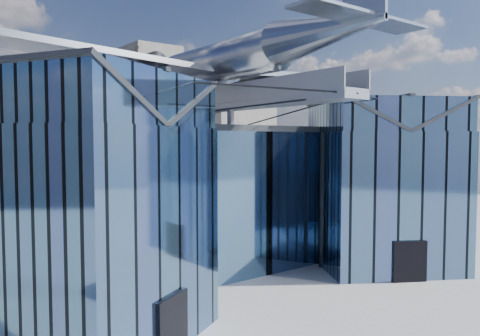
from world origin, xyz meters
TOP-DOWN VIEW (x-y plane):
  - ground_plane at (0.00, 0.00)m, footprint 120.00×120.00m
  - museum at (0.00, 5.82)m, footprint 32.88×24.50m
  - bg_towers at (1.45, 50.49)m, footprint 77.00×24.50m
  - tree_plaza_e at (21.72, 1.99)m, footprint 4.07×4.07m
  - tree_side_e at (20.40, 11.91)m, footprint 3.94×3.94m

SIDE VIEW (x-z plane):
  - ground_plane at x=0.00m, z-range 0.00..0.00m
  - tree_side_e at x=20.40m, z-range 0.88..5.84m
  - tree_plaza_e at x=21.72m, z-range 0.88..5.88m
  - museum at x=0.00m, z-range -3.26..14.34m
  - bg_towers at x=1.45m, z-range -2.99..23.01m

